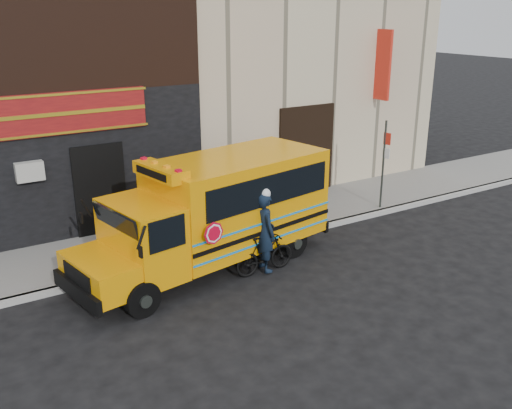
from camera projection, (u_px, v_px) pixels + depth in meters
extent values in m
plane|color=black|center=(305.00, 283.00, 13.68)|extent=(120.00, 120.00, 0.00)
cube|color=#9F9E99|center=(249.00, 244.00, 15.75)|extent=(40.00, 0.20, 0.15)
cube|color=slate|center=(223.00, 227.00, 16.95)|extent=(40.00, 3.00, 0.15)
cube|color=#BFB18F|center=(134.00, 10.00, 20.11)|extent=(20.00, 10.00, 12.00)
cube|color=black|center=(28.00, 173.00, 14.97)|extent=(10.00, 0.30, 4.00)
cube|color=black|center=(9.00, 34.00, 13.82)|extent=(10.00, 0.28, 3.00)
cube|color=#630E12|center=(22.00, 117.00, 14.34)|extent=(6.50, 0.12, 1.10)
cube|color=black|center=(100.00, 190.00, 15.98)|extent=(1.30, 0.10, 2.50)
cube|color=red|center=(383.00, 65.00, 19.85)|extent=(0.10, 0.70, 2.40)
cylinder|color=black|center=(142.00, 299.00, 12.11)|extent=(0.84, 0.42, 0.80)
cylinder|color=black|center=(99.00, 270.00, 13.44)|extent=(0.84, 0.42, 0.80)
cylinder|color=black|center=(293.00, 242.00, 15.03)|extent=(0.84, 0.42, 0.80)
cylinder|color=black|center=(246.00, 223.00, 16.36)|extent=(0.84, 0.42, 0.80)
cube|color=orange|center=(99.00, 274.00, 12.36)|extent=(1.35, 2.15, 0.70)
cube|color=black|center=(77.00, 292.00, 12.10)|extent=(0.49, 2.04, 0.35)
cube|color=orange|center=(142.00, 239.00, 12.89)|extent=(1.56, 2.28, 1.70)
cube|color=black|center=(118.00, 229.00, 12.40)|extent=(0.39, 1.78, 0.90)
cube|color=orange|center=(238.00, 199.00, 14.60)|extent=(4.83, 2.99, 2.25)
cube|color=black|center=(298.00, 217.00, 16.39)|extent=(0.52, 2.18, 0.30)
cube|color=black|center=(270.00, 190.00, 13.72)|extent=(3.84, 0.75, 0.75)
cube|color=orange|center=(161.00, 171.00, 12.79)|extent=(0.78, 1.66, 0.28)
cylinder|color=#BB0722|center=(214.00, 233.00, 12.57)|extent=(0.52, 0.12, 0.52)
cylinder|color=#383F39|center=(383.00, 167.00, 17.98)|extent=(0.07, 0.07, 2.97)
cube|color=red|center=(387.00, 139.00, 17.61)|extent=(0.06, 0.26, 0.37)
cube|color=white|center=(386.00, 153.00, 17.77)|extent=(0.06, 0.26, 0.33)
imported|color=black|center=(265.00, 254.00, 14.07)|extent=(1.64, 0.49, 0.98)
imported|color=black|center=(265.00, 234.00, 13.97)|extent=(0.56, 0.78, 2.02)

